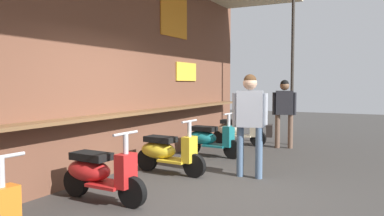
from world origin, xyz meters
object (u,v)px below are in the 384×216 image
scooter_teal (208,139)px  scooter_cream (236,130)px  scooter_red (98,172)px  scooter_yellow (166,152)px  shopper_browsing (284,106)px  shopper_with_handbag (251,114)px

scooter_teal → scooter_cream: same height
scooter_teal → scooter_cream: 1.72m
scooter_red → scooter_teal: (3.57, -0.00, 0.00)m
scooter_cream → scooter_yellow: bearing=-91.9°
scooter_cream → shopper_browsing: size_ratio=0.84×
shopper_with_handbag → scooter_yellow: bearing=91.9°
scooter_cream → shopper_browsing: (0.09, -1.21, 0.65)m
scooter_red → shopper_browsing: (5.37, -1.21, 0.65)m
shopper_browsing → scooter_teal: bearing=-51.0°
scooter_cream → scooter_teal: bearing=-91.9°
scooter_red → scooter_yellow: bearing=92.6°
scooter_yellow → scooter_teal: (1.79, 0.00, 0.00)m
scooter_red → shopper_browsing: bearing=79.8°
scooter_yellow → shopper_with_handbag: bearing=19.3°
scooter_teal → shopper_browsing: bearing=59.4°
scooter_teal → shopper_with_handbag: shopper_with_handbag is taller
scooter_yellow → shopper_with_handbag: size_ratio=0.81×
scooter_yellow → shopper_browsing: shopper_browsing is taller
scooter_red → scooter_yellow: 1.77m
scooter_cream → shopper_with_handbag: (-3.11, -1.42, 0.68)m
scooter_cream → shopper_browsing: bearing=2.2°
scooter_cream → scooter_red: bearing=-91.9°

